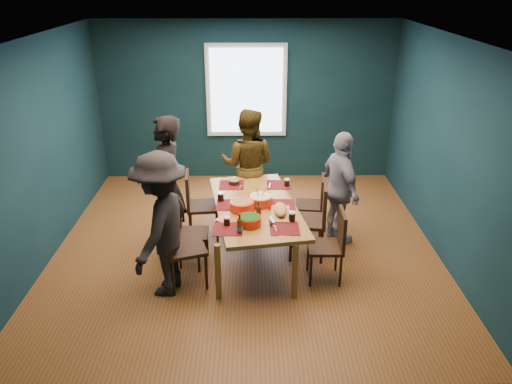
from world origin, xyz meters
TOP-DOWN VIEW (x-y plane):
  - room at (0.00, 0.27)m, footprint 5.01×5.01m
  - dining_table at (0.13, -0.29)m, footprint 1.27×2.07m
  - chair_left_far at (-0.67, 0.27)m, footprint 0.46×0.46m
  - chair_left_mid at (-0.73, -0.40)m, footprint 0.38×0.38m
  - chair_left_near at (-0.77, -0.92)m, footprint 0.56×0.56m
  - chair_right_far at (0.96, 0.39)m, footprint 0.42×0.42m
  - chair_right_mid at (0.88, -0.26)m, footprint 0.51×0.51m
  - chair_right_near at (1.02, -0.80)m, footprint 0.41×0.41m
  - person_far_left at (-0.99, -0.08)m, footprint 0.45×0.67m
  - person_back at (0.03, 0.87)m, footprint 0.92×0.78m
  - person_right at (1.25, 0.13)m, footprint 0.63×0.97m
  - person_near_left at (-0.91, -1.01)m, footprint 0.88×1.21m
  - bowl_salad at (-0.04, -0.44)m, footprint 0.30×0.30m
  - bowl_dumpling at (0.18, -0.29)m, footprint 0.30×0.30m
  - bowl_herbs at (0.05, -0.83)m, footprint 0.26×0.26m
  - cutting_board at (0.42, -0.56)m, footprint 0.27×0.55m
  - small_bowl at (-0.16, 0.37)m, footprint 0.14×0.14m
  - beer_bottle_a at (-0.05, -1.01)m, footprint 0.06×0.06m
  - beer_bottle_b at (0.16, -0.68)m, footprint 0.06×0.06m
  - cola_glass_a at (-0.20, -0.83)m, footprint 0.08×0.08m
  - cola_glass_b at (0.54, -0.73)m, footprint 0.08×0.08m
  - cola_glass_c at (0.55, 0.29)m, footprint 0.07×0.07m
  - cola_glass_d at (-0.31, -0.17)m, footprint 0.08×0.08m
  - napkin_a at (0.50, -0.22)m, footprint 0.15×0.15m
  - napkin_b at (-0.27, -0.68)m, footprint 0.17×0.17m
  - napkin_c at (0.42, -1.04)m, footprint 0.19×0.19m

SIDE VIEW (x-z plane):
  - chair_left_mid at x=-0.73m, z-range 0.07..0.89m
  - chair_right_far at x=0.96m, z-range 0.07..0.90m
  - chair_right_near at x=1.02m, z-range 0.07..0.96m
  - chair_left_far at x=-0.67m, z-range 0.08..1.02m
  - chair_left_near at x=-0.77m, z-range 0.08..1.06m
  - chair_right_mid at x=0.88m, z-range 0.08..1.09m
  - dining_table at x=0.13m, z-range 0.30..1.04m
  - napkin_b at x=-0.27m, z-range 0.74..0.74m
  - napkin_a at x=0.50m, z-range 0.74..0.74m
  - napkin_c at x=0.42m, z-range 0.74..0.74m
  - person_right at x=1.25m, z-range 0.00..1.54m
  - small_bowl at x=-0.16m, z-range 0.74..0.80m
  - cutting_board at x=0.42m, z-range 0.73..0.85m
  - cola_glass_c at x=0.55m, z-range 0.74..0.85m
  - cola_glass_a at x=-0.20m, z-range 0.74..0.85m
  - bowl_herbs at x=0.05m, z-range 0.74..0.85m
  - cola_glass_d at x=-0.31m, z-range 0.74..0.86m
  - cola_glass_b at x=0.54m, z-range 0.74..0.86m
  - bowl_salad at x=-0.04m, z-range 0.74..0.86m
  - bowl_dumpling at x=0.18m, z-range 0.66..0.94m
  - beer_bottle_a at x=-0.05m, z-range 0.70..0.94m
  - person_back at x=0.03m, z-range 0.00..1.65m
  - beer_bottle_b at x=0.16m, z-range 0.71..0.94m
  - person_near_left at x=-0.91m, z-range 0.00..1.68m
  - person_far_left at x=-0.99m, z-range 0.00..1.81m
  - room at x=0.00m, z-range 0.01..2.73m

